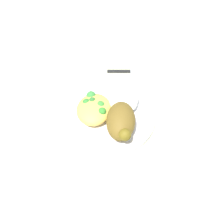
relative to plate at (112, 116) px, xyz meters
The scene contains 8 objects.
ground_plane 0.01m from the plate, ahead, with size 2.00×2.00×0.00m, color #BDBD9A.
plate is the anchor object (origin of this frame).
roasted_chicken 0.07m from the plate, 29.68° to the left, with size 0.12×0.08×0.07m.
rice_pile 0.06m from the plate, 143.16° to the left, with size 0.11×0.09×0.05m, color white.
mac_cheese_with_broccoli 0.06m from the plate, 96.34° to the right, with size 0.11×0.10×0.04m.
fork 0.17m from the plate, behind, with size 0.02×0.14×0.01m.
knife 0.21m from the plate, 166.23° to the left, with size 0.03×0.19×0.01m.
water_glass 0.22m from the plate, 28.67° to the left, with size 0.07×0.07×0.08m, color silver.
Camera 1 is at (0.36, 0.02, 0.51)m, focal length 34.33 mm.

